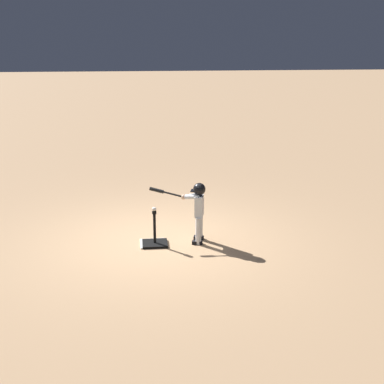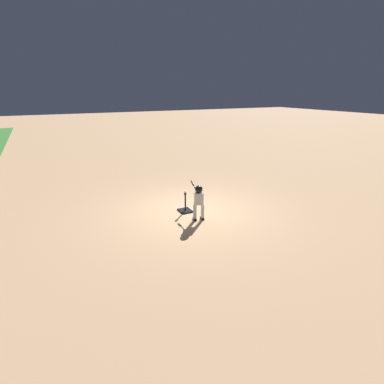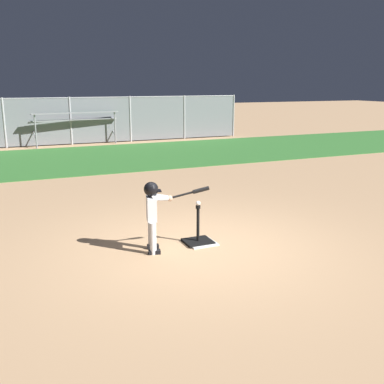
{
  "view_description": "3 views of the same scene",
  "coord_description": "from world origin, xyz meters",
  "px_view_note": "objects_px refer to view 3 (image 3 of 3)",
  "views": [
    {
      "loc": [
        0.28,
        8.97,
        3.57
      ],
      "look_at": [
        -0.66,
        -0.09,
        0.86
      ],
      "focal_mm": 50.0,
      "sensor_mm": 36.0,
      "label": 1
    },
    {
      "loc": [
        -8.01,
        4.05,
        3.71
      ],
      "look_at": [
        -0.26,
        0.11,
        0.73
      ],
      "focal_mm": 28.0,
      "sensor_mm": 36.0,
      "label": 2
    },
    {
      "loc": [
        -2.76,
        -6.03,
        2.51
      ],
      "look_at": [
        0.01,
        0.4,
        0.8
      ],
      "focal_mm": 42.0,
      "sensor_mm": 36.0,
      "label": 3
    }
  ],
  "objects_px": {
    "baseball": "(198,203)",
    "bleachers_center": "(184,127)",
    "bleachers_far_left": "(71,127)",
    "batting_tee": "(198,238)",
    "batter_child": "(154,208)"
  },
  "relations": [
    {
      "from": "batter_child",
      "to": "bleachers_far_left",
      "type": "bearing_deg",
      "value": 86.61
    },
    {
      "from": "batter_child",
      "to": "bleachers_center",
      "type": "xyz_separation_m",
      "value": [
        6.21,
        14.01,
        -0.24
      ]
    },
    {
      "from": "batter_child",
      "to": "baseball",
      "type": "bearing_deg",
      "value": 5.22
    },
    {
      "from": "bleachers_far_left",
      "to": "bleachers_center",
      "type": "relative_size",
      "value": 0.9
    },
    {
      "from": "batting_tee",
      "to": "bleachers_center",
      "type": "bearing_deg",
      "value": 68.63
    },
    {
      "from": "batting_tee",
      "to": "baseball",
      "type": "bearing_deg",
      "value": 0.0
    },
    {
      "from": "bleachers_far_left",
      "to": "bleachers_center",
      "type": "distance_m",
      "value": 5.44
    },
    {
      "from": "batting_tee",
      "to": "batter_child",
      "type": "xyz_separation_m",
      "value": [
        -0.75,
        -0.07,
        0.6
      ]
    },
    {
      "from": "baseball",
      "to": "bleachers_center",
      "type": "xyz_separation_m",
      "value": [
        5.46,
        13.94,
        -0.22
      ]
    },
    {
      "from": "batter_child",
      "to": "bleachers_center",
      "type": "distance_m",
      "value": 15.33
    },
    {
      "from": "batting_tee",
      "to": "batter_child",
      "type": "distance_m",
      "value": 0.97
    },
    {
      "from": "batting_tee",
      "to": "batter_child",
      "type": "bearing_deg",
      "value": -174.78
    },
    {
      "from": "batting_tee",
      "to": "batter_child",
      "type": "relative_size",
      "value": 0.57
    },
    {
      "from": "batter_child",
      "to": "batting_tee",
      "type": "bearing_deg",
      "value": 5.22
    },
    {
      "from": "bleachers_far_left",
      "to": "bleachers_center",
      "type": "height_order",
      "value": "bleachers_far_left"
    }
  ]
}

